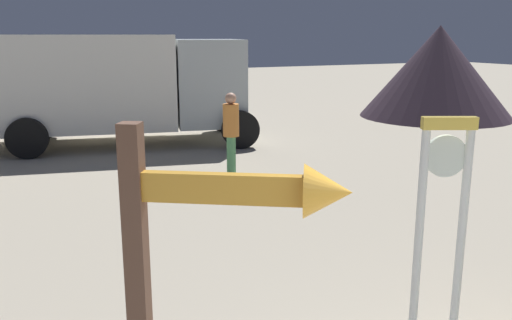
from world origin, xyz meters
The scene contains 5 objects.
standing_clock centered at (0.82, 2.39, 1.22)m, with size 0.43×0.26×2.02m.
arrow_sign centered at (-1.54, 1.51, 1.52)m, with size 1.00×0.72×2.26m.
person_distant centered at (1.56, 8.55, 0.89)m, with size 0.31×0.31×1.60m.
box_truck_near centered at (0.07, 12.66, 1.51)m, with size 7.00×3.88×2.65m.
dome_tent centered at (10.63, 12.69, 1.48)m, with size 4.86×4.86×2.95m.
Camera 1 is at (-2.38, -0.74, 2.65)m, focal length 37.87 mm.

